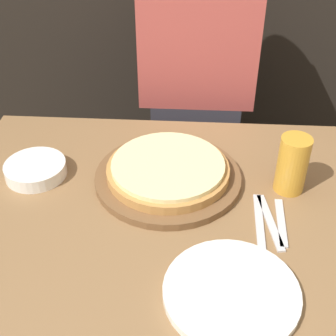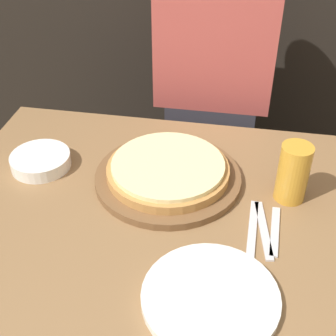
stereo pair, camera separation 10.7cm
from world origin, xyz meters
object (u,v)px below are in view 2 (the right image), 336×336
(side_bowl, at_px, (41,161))
(diner_person, at_px, (212,114))
(beer_glass, at_px, (294,171))
(spoon, at_px, (275,231))
(fork, at_px, (252,228))
(dinner_knife, at_px, (264,230))
(dinner_plate, at_px, (210,297))
(pizza_on_board, at_px, (168,173))

(side_bowl, height_order, diner_person, diner_person)
(beer_glass, relative_size, spoon, 0.94)
(fork, relative_size, spoon, 1.17)
(beer_glass, height_order, dinner_knife, beer_glass)
(beer_glass, distance_m, dinner_plate, 0.38)
(fork, bearing_deg, dinner_plate, -109.28)
(side_bowl, xyz_separation_m, dinner_knife, (0.59, -0.14, -0.02))
(beer_glass, relative_size, dinner_plate, 0.55)
(beer_glass, distance_m, fork, 0.17)
(dinner_plate, bearing_deg, fork, 70.72)
(side_bowl, distance_m, spoon, 0.63)
(dinner_knife, relative_size, spoon, 1.17)
(pizza_on_board, distance_m, beer_glass, 0.31)
(side_bowl, bearing_deg, beer_glass, -1.20)
(spoon, bearing_deg, side_bowl, 166.90)
(pizza_on_board, xyz_separation_m, dinner_knife, (0.25, -0.14, -0.02))
(pizza_on_board, relative_size, diner_person, 0.28)
(beer_glass, bearing_deg, diner_person, 114.72)
(beer_glass, height_order, spoon, beer_glass)
(beer_glass, xyz_separation_m, diner_person, (-0.24, 0.52, -0.17))
(fork, bearing_deg, beer_glass, 57.22)
(dinner_knife, distance_m, spoon, 0.02)
(dinner_plate, height_order, diner_person, diner_person)
(beer_glass, bearing_deg, pizza_on_board, 177.69)
(pizza_on_board, xyz_separation_m, beer_glass, (0.30, -0.01, 0.06))
(beer_glass, distance_m, spoon, 0.16)
(dinner_plate, relative_size, spoon, 1.69)
(pizza_on_board, height_order, beer_glass, beer_glass)
(beer_glass, distance_m, dinner_knife, 0.16)
(pizza_on_board, relative_size, side_bowl, 2.36)
(diner_person, bearing_deg, beer_glass, -65.28)
(dinner_plate, height_order, side_bowl, side_bowl)
(dinner_knife, bearing_deg, fork, 180.00)
(fork, xyz_separation_m, diner_person, (-0.15, 0.65, -0.09))
(dinner_plate, xyz_separation_m, diner_person, (-0.08, 0.86, -0.10))
(beer_glass, height_order, diner_person, diner_person)
(dinner_plate, bearing_deg, spoon, 59.65)
(beer_glass, xyz_separation_m, fork, (-0.08, -0.13, -0.08))
(dinner_plate, height_order, fork, dinner_plate)
(dinner_plate, xyz_separation_m, fork, (0.07, 0.21, -0.01))
(side_bowl, height_order, dinner_knife, side_bowl)
(dinner_knife, bearing_deg, side_bowl, 166.36)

